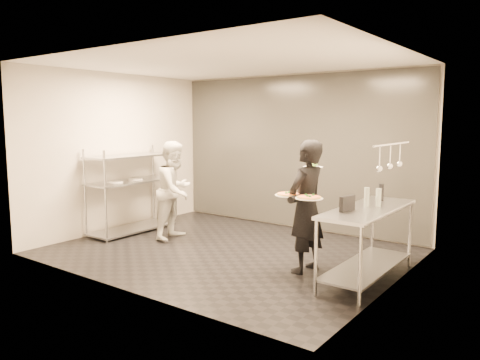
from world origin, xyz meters
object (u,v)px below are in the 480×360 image
Objects in this scene: chef at (175,190)px; bottle_clear at (378,197)px; pizza_plate_far at (309,197)px; pos_monitor at (347,203)px; pizza_plate_near at (289,194)px; pass_rack at (131,189)px; bottle_dark at (381,192)px; waiter at (306,207)px; salad_plate at (313,166)px; bottle_green at (367,197)px; prep_counter at (368,231)px.

chef is 7.33× the size of bottle_clear.
pos_monitor reaches higher than pizza_plate_far.
pass_rack is at bearing 174.91° from pizza_plate_near.
bottle_dark is (-0.11, 0.40, 0.00)m from bottle_clear.
pass_rack reaches higher than pizza_plate_near.
pizza_plate_near is 1.40× the size of pos_monitor.
pos_monitor is 0.54m from bottle_clear.
pass_rack reaches higher than pos_monitor.
waiter is 0.29m from pizza_plate_near.
waiter is 0.58m from salad_plate.
bottle_green is (0.06, 0.44, 0.03)m from pos_monitor.
pos_monitor is 0.91m from bottle_dark.
bottle_green is at bearing -101.29° from chef.
bottle_green reaches higher than bottle_dark.
pass_rack is at bearing 86.85° from chef.
bottle_dark is at bearing -93.34° from chef.
waiter is at bearing -2.17° from pass_rack.
prep_counter is at bearing -8.88° from salad_plate.
bottle_green is 0.47m from bottle_dark.
salad_plate is at bearing -100.37° from chef.
chef is 3.30m from pos_monitor.
chef reaches higher than bottle_dark.
bottle_green reaches higher than bottle_clear.
waiter reaches higher than bottle_clear.
waiter is 7.45× the size of bottle_green.
bottle_clear is at bearing -74.85° from bottle_dark.
waiter reaches higher than pizza_plate_far.
pizza_plate_near is (3.39, -0.30, 0.26)m from pass_rack.
pass_rack is 0.98× the size of chef.
bottle_clear reaches higher than pizza_plate_far.
pizza_plate_far is (3.73, -0.40, 0.27)m from pass_rack.
waiter is at bearing 171.83° from pos_monitor.
prep_counter is at bearing 33.58° from pizza_plate_far.
chef is 7.01× the size of bottle_green.
waiter is 1.02m from bottle_dark.
pos_monitor is (-0.12, -0.36, 0.38)m from prep_counter.
pass_rack is 4.33m from prep_counter.
pass_rack reaches higher than bottle_clear.
pos_monitor is 1.08× the size of bottle_green.
prep_counter is 1.07m from pizza_plate_near.
bottle_dark is at bearing 95.65° from pos_monitor.
salad_plate is 0.85m from bottle_green.
waiter is 4.92× the size of pizza_plate_near.
chef is (-3.38, 0.12, 0.19)m from prep_counter.
pizza_plate_near is at bearing -162.13° from prep_counter.
pass_rack reaches higher than bottle_dark.
pos_monitor is (4.21, -0.36, 0.24)m from pass_rack.
pos_monitor is (0.82, -0.06, -0.02)m from pizza_plate_near.
chef is 2.84m from pizza_plate_far.
prep_counter is 1.04× the size of waiter.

